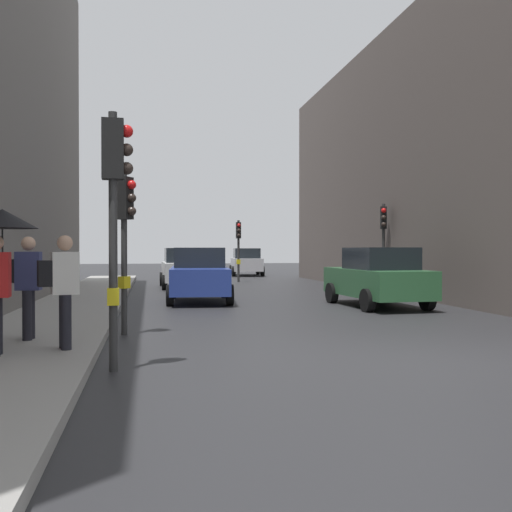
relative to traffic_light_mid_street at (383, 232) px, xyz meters
name	(u,v)px	position (x,y,z in m)	size (l,w,h in m)	color
ground_plane	(413,358)	(-4.56, -11.92, -2.35)	(120.00, 120.00, 0.00)	#28282B
sidewalk_kerb	(62,317)	(-10.72, -5.92, -2.27)	(2.57, 40.00, 0.16)	gray
traffic_light_mid_street	(383,232)	(0.00, 0.00, 0.00)	(0.33, 0.45, 3.41)	#2D2D2D
traffic_light_near_right	(125,223)	(-9.11, -8.59, -0.11)	(0.44, 0.39, 3.25)	#2D2D2D
traffic_light_far_median	(238,239)	(-4.10, 9.20, -0.14)	(0.25, 0.43, 3.21)	#2D2D2D
traffic_light_near_left	(115,193)	(-9.11, -12.05, 0.15)	(0.43, 0.25, 3.63)	#2D2D2D
car_white_compact	(184,268)	(-7.15, 5.36, -1.48)	(2.07, 4.23, 1.76)	silver
car_blue_van	(199,275)	(-7.04, -1.57, -1.48)	(2.25, 4.32, 1.76)	navy
car_silver_hatchback	(246,262)	(-2.48, 16.35, -1.48)	(2.28, 4.33, 1.76)	#BCBCC1
car_green_estate	(377,277)	(-1.98, -4.21, -1.48)	(2.19, 4.29, 1.76)	#2D6038
pedestrian_with_umbrella	(0,240)	(-10.78, -11.40, -0.51)	(1.00, 1.00, 2.14)	black
pedestrian_with_grey_backpack	(26,281)	(-10.72, -9.92, -1.19)	(0.61, 0.36, 1.77)	black
pedestrian_with_black_backpack	(62,285)	(-9.97, -11.00, -1.19)	(0.65, 0.42, 1.77)	black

